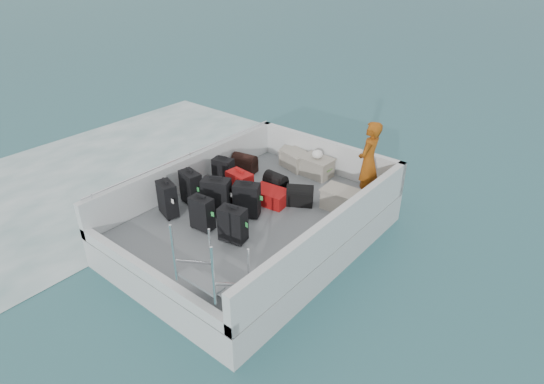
{
  "coord_description": "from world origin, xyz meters",
  "views": [
    {
      "loc": [
        4.86,
        -5.41,
        5.15
      ],
      "look_at": [
        0.14,
        0.34,
        1.0
      ],
      "focal_mm": 30.0,
      "sensor_mm": 36.0,
      "label": 1
    }
  ],
  "objects_px": {
    "suitcase_0": "(168,199)",
    "suitcase_1": "(191,188)",
    "passenger": "(368,162)",
    "suitcase_3": "(202,214)",
    "suitcase_5": "(240,189)",
    "crate_1": "(296,161)",
    "suitcase_4": "(217,198)",
    "suitcase_7": "(247,200)",
    "crate_2": "(317,167)",
    "crate_3": "(340,200)",
    "suitcase_6": "(233,225)",
    "suitcase_2": "(223,172)",
    "suitcase_8": "(270,196)",
    "crate_0": "(293,157)"
  },
  "relations": [
    {
      "from": "suitcase_5",
      "to": "passenger",
      "type": "relative_size",
      "value": 0.42
    },
    {
      "from": "crate_1",
      "to": "crate_3",
      "type": "xyz_separation_m",
      "value": [
        1.7,
        -0.89,
        0.01
      ]
    },
    {
      "from": "suitcase_5",
      "to": "crate_1",
      "type": "height_order",
      "value": "suitcase_5"
    },
    {
      "from": "suitcase_5",
      "to": "suitcase_7",
      "type": "xyz_separation_m",
      "value": [
        0.39,
        -0.24,
        -0.01
      ]
    },
    {
      "from": "suitcase_4",
      "to": "crate_3",
      "type": "distance_m",
      "value": 2.33
    },
    {
      "from": "suitcase_6",
      "to": "crate_1",
      "type": "relative_size",
      "value": 1.06
    },
    {
      "from": "suitcase_7",
      "to": "crate_2",
      "type": "relative_size",
      "value": 1.02
    },
    {
      "from": "suitcase_4",
      "to": "suitcase_8",
      "type": "relative_size",
      "value": 1.05
    },
    {
      "from": "suitcase_2",
      "to": "passenger",
      "type": "height_order",
      "value": "passenger"
    },
    {
      "from": "crate_2",
      "to": "passenger",
      "type": "bearing_deg",
      "value": -10.18
    },
    {
      "from": "suitcase_0",
      "to": "suitcase_1",
      "type": "distance_m",
      "value": 0.56
    },
    {
      "from": "suitcase_2",
      "to": "suitcase_5",
      "type": "height_order",
      "value": "suitcase_5"
    },
    {
      "from": "suitcase_4",
      "to": "suitcase_8",
      "type": "height_order",
      "value": "suitcase_4"
    },
    {
      "from": "suitcase_4",
      "to": "suitcase_5",
      "type": "bearing_deg",
      "value": 59.3
    },
    {
      "from": "suitcase_0",
      "to": "crate_3",
      "type": "distance_m",
      "value": 3.24
    },
    {
      "from": "suitcase_7",
      "to": "passenger",
      "type": "distance_m",
      "value": 2.44
    },
    {
      "from": "suitcase_3",
      "to": "suitcase_5",
      "type": "relative_size",
      "value": 0.92
    },
    {
      "from": "suitcase_3",
      "to": "crate_0",
      "type": "distance_m",
      "value": 3.18
    },
    {
      "from": "suitcase_3",
      "to": "crate_0",
      "type": "bearing_deg",
      "value": 91.7
    },
    {
      "from": "suitcase_1",
      "to": "suitcase_8",
      "type": "distance_m",
      "value": 1.54
    },
    {
      "from": "suitcase_1",
      "to": "suitcase_6",
      "type": "distance_m",
      "value": 1.54
    },
    {
      "from": "crate_0",
      "to": "crate_3",
      "type": "relative_size",
      "value": 0.86
    },
    {
      "from": "crate_1",
      "to": "suitcase_0",
      "type": "bearing_deg",
      "value": -101.65
    },
    {
      "from": "suitcase_0",
      "to": "crate_3",
      "type": "height_order",
      "value": "suitcase_0"
    },
    {
      "from": "suitcase_5",
      "to": "suitcase_8",
      "type": "distance_m",
      "value": 0.62
    },
    {
      "from": "suitcase_1",
      "to": "suitcase_7",
      "type": "relative_size",
      "value": 1.02
    },
    {
      "from": "crate_1",
      "to": "crate_2",
      "type": "bearing_deg",
      "value": -1.68
    },
    {
      "from": "suitcase_3",
      "to": "crate_1",
      "type": "relative_size",
      "value": 1.06
    },
    {
      "from": "suitcase_0",
      "to": "passenger",
      "type": "xyz_separation_m",
      "value": [
        2.53,
        2.86,
        0.47
      ]
    },
    {
      "from": "suitcase_3",
      "to": "suitcase_8",
      "type": "distance_m",
      "value": 1.52
    },
    {
      "from": "suitcase_0",
      "to": "crate_2",
      "type": "bearing_deg",
      "value": 85.59
    },
    {
      "from": "suitcase_1",
      "to": "crate_0",
      "type": "relative_size",
      "value": 1.25
    },
    {
      "from": "suitcase_4",
      "to": "suitcase_5",
      "type": "distance_m",
      "value": 0.57
    },
    {
      "from": "crate_1",
      "to": "crate_2",
      "type": "distance_m",
      "value": 0.57
    },
    {
      "from": "suitcase_2",
      "to": "crate_1",
      "type": "xyz_separation_m",
      "value": [
        0.68,
        1.62,
        -0.12
      ]
    },
    {
      "from": "suitcase_8",
      "to": "crate_2",
      "type": "height_order",
      "value": "crate_2"
    },
    {
      "from": "crate_2",
      "to": "suitcase_5",
      "type": "bearing_deg",
      "value": -103.04
    },
    {
      "from": "suitcase_0",
      "to": "suitcase_7",
      "type": "bearing_deg",
      "value": 55.23
    },
    {
      "from": "suitcase_4",
      "to": "suitcase_7",
      "type": "xyz_separation_m",
      "value": [
        0.45,
        0.33,
        -0.04
      ]
    },
    {
      "from": "suitcase_3",
      "to": "suitcase_5",
      "type": "xyz_separation_m",
      "value": [
        -0.08,
        1.06,
        0.03
      ]
    },
    {
      "from": "suitcase_4",
      "to": "passenger",
      "type": "bearing_deg",
      "value": 26.09
    },
    {
      "from": "suitcase_1",
      "to": "suitcase_3",
      "type": "distance_m",
      "value": 0.96
    },
    {
      "from": "suitcase_1",
      "to": "crate_3",
      "type": "relative_size",
      "value": 1.07
    },
    {
      "from": "suitcase_3",
      "to": "suitcase_5",
      "type": "distance_m",
      "value": 1.07
    },
    {
      "from": "suitcase_6",
      "to": "crate_3",
      "type": "height_order",
      "value": "suitcase_6"
    },
    {
      "from": "suitcase_4",
      "to": "suitcase_5",
      "type": "xyz_separation_m",
      "value": [
        0.05,
        0.57,
        -0.03
      ]
    },
    {
      "from": "suitcase_0",
      "to": "suitcase_1",
      "type": "relative_size",
      "value": 0.99
    },
    {
      "from": "suitcase_0",
      "to": "passenger",
      "type": "relative_size",
      "value": 0.41
    },
    {
      "from": "suitcase_2",
      "to": "suitcase_5",
      "type": "xyz_separation_m",
      "value": [
        0.8,
        -0.35,
        0.04
      ]
    },
    {
      "from": "suitcase_2",
      "to": "suitcase_8",
      "type": "relative_size",
      "value": 0.85
    }
  ]
}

